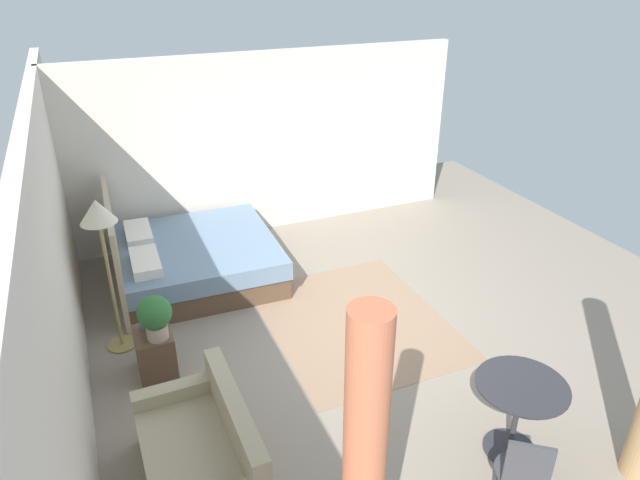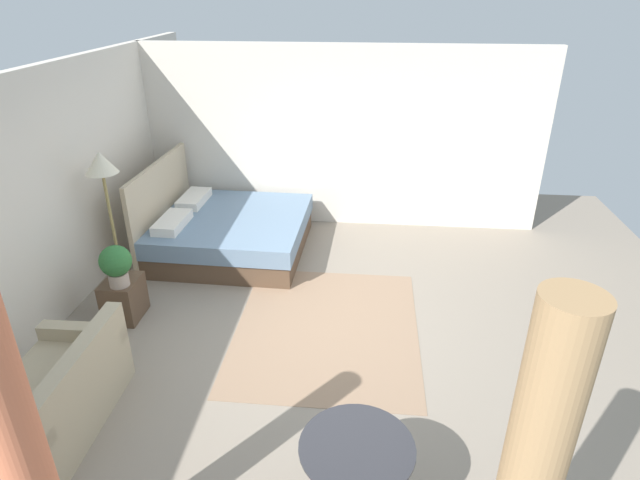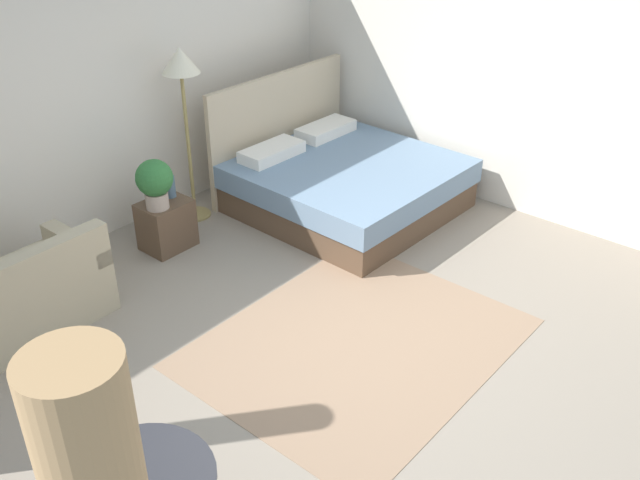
# 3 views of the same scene
# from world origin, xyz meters

# --- Properties ---
(ground_plane) EXTENTS (8.97, 8.86, 0.02)m
(ground_plane) POSITION_xyz_m (0.00, 0.00, -0.01)
(ground_plane) COLOR gray
(wall_back) EXTENTS (8.97, 0.12, 2.65)m
(wall_back) POSITION_xyz_m (0.00, 2.93, 1.32)
(wall_back) COLOR silver
(wall_back) RESTS_ON ground
(wall_right) EXTENTS (0.12, 5.86, 2.65)m
(wall_right) POSITION_xyz_m (2.99, 0.00, 1.32)
(wall_right) COLOR silver
(wall_right) RESTS_ON ground
(area_rug) EXTENTS (2.40, 1.96, 0.01)m
(area_rug) POSITION_xyz_m (0.11, -0.04, 0.00)
(area_rug) COLOR #93755B
(area_rug) RESTS_ON ground
(bed) EXTENTS (2.00, 2.04, 1.24)m
(bed) POSITION_xyz_m (1.83, 1.49, 0.29)
(bed) COLOR brown
(bed) RESTS_ON ground
(couch) EXTENTS (1.38, 0.81, 0.80)m
(couch) POSITION_xyz_m (-1.47, 2.08, 0.28)
(couch) COLOR tan
(couch) RESTS_ON ground
(nightstand) EXTENTS (0.45, 0.36, 0.47)m
(nightstand) POSITION_xyz_m (0.12, 2.22, 0.23)
(nightstand) COLOR brown
(nightstand) RESTS_ON ground
(potted_plant) EXTENTS (0.33, 0.33, 0.46)m
(potted_plant) POSITION_xyz_m (0.02, 2.17, 0.73)
(potted_plant) COLOR tan
(potted_plant) RESTS_ON nightstand
(vase) EXTENTS (0.11, 0.11, 0.21)m
(vase) POSITION_xyz_m (0.24, 2.26, 0.57)
(vase) COLOR slate
(vase) RESTS_ON nightstand
(floor_lamp) EXTENTS (0.36, 0.36, 1.72)m
(floor_lamp) POSITION_xyz_m (0.70, 2.51, 1.47)
(floor_lamp) COLOR #99844C
(floor_lamp) RESTS_ON ground
(balcony_table) EXTENTS (0.75, 0.75, 0.72)m
(balcony_table) POSITION_xyz_m (-2.14, -0.42, 0.51)
(balcony_table) COLOR #2D2D33
(balcony_table) RESTS_ON ground
(cafe_chair_near_window) EXTENTS (0.55, 0.55, 0.88)m
(cafe_chair_near_window) POSITION_xyz_m (-2.71, 0.02, 0.52)
(cafe_chair_near_window) COLOR #3F3F44
(cafe_chair_near_window) RESTS_ON ground
(curtain_right) EXTENTS (0.25, 0.25, 2.27)m
(curtain_right) POSITION_xyz_m (-2.74, 1.33, 1.14)
(curtain_right) COLOR #D1704C
(curtain_right) RESTS_ON ground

